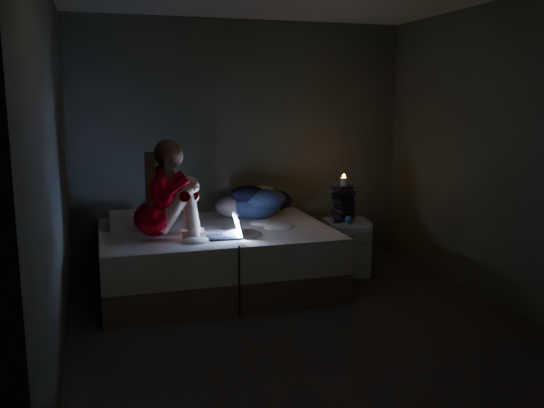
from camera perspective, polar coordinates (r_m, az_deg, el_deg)
name	(u,v)px	position (r m, az deg, el deg)	size (l,w,h in m)	color
floor	(302,324)	(4.73, 2.99, -11.81)	(3.60, 3.80, 0.02)	#3A342F
wall_back	(243,144)	(6.24, -2.88, 5.92)	(3.60, 0.02, 2.60)	#525A4B
wall_front	(448,205)	(2.72, 17.01, -0.06)	(3.60, 0.02, 2.60)	#525A4B
wall_left	(51,170)	(4.16, -21.02, 3.14)	(0.02, 3.80, 2.60)	#525A4B
wall_right	(503,156)	(5.31, 21.90, 4.46)	(0.02, 3.80, 2.60)	#525A4B
bed	(216,258)	(5.52, -5.57, -5.31)	(2.12, 1.59, 0.58)	#BCB9B2
pillow	(136,220)	(5.59, -13.29, -1.53)	(0.49, 0.35, 0.14)	white
woman	(153,190)	(5.01, -11.68, 1.38)	(0.53, 0.35, 0.86)	#850009
laptop	(223,226)	(5.02, -4.84, -2.16)	(0.31, 0.22, 0.22)	black
clothes_pile	(255,200)	(5.92, -1.72, 0.40)	(0.59, 0.47, 0.35)	#162A45
nightstand	(346,247)	(5.97, 7.39, -4.24)	(0.42, 0.38, 0.56)	white
book_stack	(343,203)	(5.89, 7.07, 0.10)	(0.19, 0.25, 0.35)	black
candle	(344,182)	(5.86, 7.12, 2.16)	(0.07, 0.07, 0.08)	beige
phone	(339,222)	(5.79, 6.70, -1.77)	(0.07, 0.14, 0.01)	black
blue_orb	(352,220)	(5.75, 7.91, -1.54)	(0.08, 0.08, 0.08)	#326092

